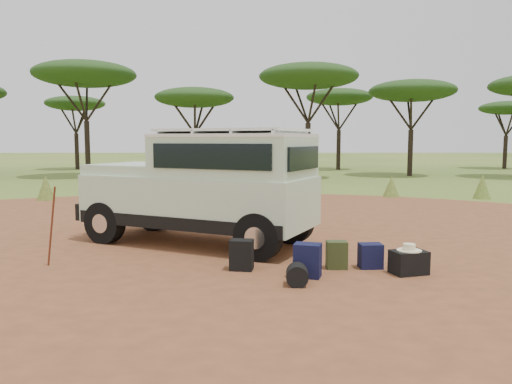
{
  "coord_description": "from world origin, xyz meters",
  "views": [
    {
      "loc": [
        0.93,
        -8.61,
        2.04
      ],
      "look_at": [
        1.05,
        1.33,
        1.0
      ],
      "focal_mm": 35.0,
      "sensor_mm": 36.0,
      "label": 1
    }
  ],
  "objects_px": {
    "backpack_olive": "(337,255)",
    "backpack_navy": "(308,261)",
    "safari_vehicle": "(205,189)",
    "hard_case": "(409,262)",
    "backpack_black": "(242,255)",
    "duffel_navy": "(370,256)",
    "walking_staff": "(52,227)"
  },
  "relations": [
    {
      "from": "backpack_olive",
      "to": "backpack_navy",
      "type": "bearing_deg",
      "value": -137.01
    },
    {
      "from": "backpack_navy",
      "to": "safari_vehicle",
      "type": "bearing_deg",
      "value": 142.62
    },
    {
      "from": "hard_case",
      "to": "backpack_black",
      "type": "bearing_deg",
      "value": 158.09
    },
    {
      "from": "safari_vehicle",
      "to": "backpack_navy",
      "type": "xyz_separation_m",
      "value": [
        1.73,
        -2.42,
        -0.83
      ]
    },
    {
      "from": "duffel_navy",
      "to": "hard_case",
      "type": "bearing_deg",
      "value": -38.22
    },
    {
      "from": "backpack_navy",
      "to": "backpack_olive",
      "type": "xyz_separation_m",
      "value": [
        0.52,
        0.48,
        -0.03
      ]
    },
    {
      "from": "backpack_black",
      "to": "backpack_navy",
      "type": "height_order",
      "value": "backpack_navy"
    },
    {
      "from": "walking_staff",
      "to": "duffel_navy",
      "type": "bearing_deg",
      "value": -63.38
    },
    {
      "from": "walking_staff",
      "to": "safari_vehicle",
      "type": "bearing_deg",
      "value": -24.54
    },
    {
      "from": "safari_vehicle",
      "to": "backpack_black",
      "type": "xyz_separation_m",
      "value": [
        0.75,
        -2.0,
        -0.84
      ]
    },
    {
      "from": "safari_vehicle",
      "to": "backpack_olive",
      "type": "relative_size",
      "value": 10.95
    },
    {
      "from": "backpack_black",
      "to": "hard_case",
      "type": "distance_m",
      "value": 2.57
    },
    {
      "from": "walking_staff",
      "to": "backpack_navy",
      "type": "xyz_separation_m",
      "value": [
        4.04,
        -0.68,
        -0.4
      ]
    },
    {
      "from": "backpack_navy",
      "to": "duffel_navy",
      "type": "height_order",
      "value": "backpack_navy"
    },
    {
      "from": "walking_staff",
      "to": "backpack_navy",
      "type": "relative_size",
      "value": 2.59
    },
    {
      "from": "backpack_navy",
      "to": "backpack_olive",
      "type": "distance_m",
      "value": 0.71
    },
    {
      "from": "duffel_navy",
      "to": "backpack_olive",
      "type": "bearing_deg",
      "value": 179.49
    },
    {
      "from": "backpack_navy",
      "to": "duffel_navy",
      "type": "relative_size",
      "value": 1.28
    },
    {
      "from": "safari_vehicle",
      "to": "backpack_navy",
      "type": "height_order",
      "value": "safari_vehicle"
    },
    {
      "from": "walking_staff",
      "to": "hard_case",
      "type": "bearing_deg",
      "value": -66.79
    },
    {
      "from": "duffel_navy",
      "to": "hard_case",
      "type": "xyz_separation_m",
      "value": [
        0.5,
        -0.35,
        -0.02
      ]
    },
    {
      "from": "hard_case",
      "to": "duffel_navy",
      "type": "bearing_deg",
      "value": 128.9
    },
    {
      "from": "duffel_navy",
      "to": "backpack_black",
      "type": "bearing_deg",
      "value": 179.34
    },
    {
      "from": "walking_staff",
      "to": "backpack_olive",
      "type": "distance_m",
      "value": 4.59
    },
    {
      "from": "backpack_navy",
      "to": "backpack_black",
      "type": "bearing_deg",
      "value": 174.07
    },
    {
      "from": "backpack_black",
      "to": "backpack_navy",
      "type": "distance_m",
      "value": 1.07
    },
    {
      "from": "walking_staff",
      "to": "backpack_black",
      "type": "bearing_deg",
      "value": -66.4
    },
    {
      "from": "backpack_black",
      "to": "backpack_navy",
      "type": "relative_size",
      "value": 0.95
    },
    {
      "from": "backpack_olive",
      "to": "hard_case",
      "type": "xyz_separation_m",
      "value": [
        1.05,
        -0.33,
        -0.04
      ]
    },
    {
      "from": "walking_staff",
      "to": "duffel_navy",
      "type": "relative_size",
      "value": 3.32
    },
    {
      "from": "safari_vehicle",
      "to": "duffel_navy",
      "type": "xyz_separation_m",
      "value": [
        2.8,
        -1.91,
        -0.88
      ]
    },
    {
      "from": "backpack_black",
      "to": "hard_case",
      "type": "xyz_separation_m",
      "value": [
        2.55,
        -0.26,
        -0.06
      ]
    }
  ]
}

